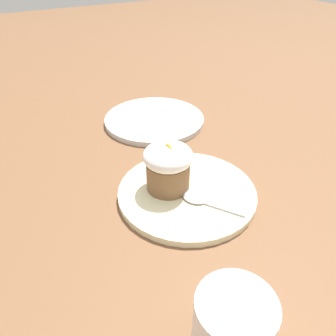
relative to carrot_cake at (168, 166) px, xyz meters
The scene contains 6 objects.
ground_plane 0.07m from the carrot_cake, 45.34° to the left, with size 4.00×4.00×0.00m, color brown.
dessert_plate 0.06m from the carrot_cake, 45.34° to the left, with size 0.25×0.25×0.01m.
carrot_cake is the anchor object (origin of this frame).
spoon 0.08m from the carrot_cake, 23.60° to the left, with size 0.11×0.08×0.01m.
coffee_cup 0.29m from the carrot_cake, 16.29° to the right, with size 0.12×0.08×0.09m.
side_plate 0.28m from the carrot_cake, 157.13° to the left, with size 0.25×0.25×0.01m.
Camera 1 is at (0.38, -0.26, 0.38)m, focal length 35.00 mm.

